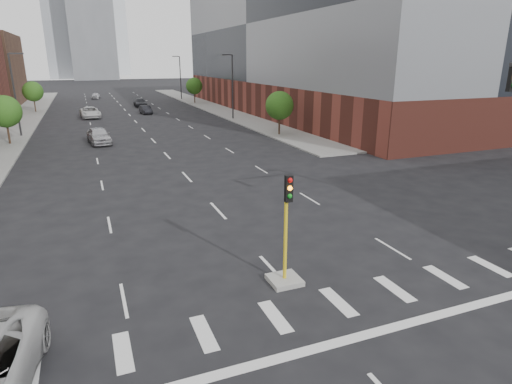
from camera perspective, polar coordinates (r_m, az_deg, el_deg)
sidewalk_left_far at (r=79.40m, az=-28.06°, el=9.27°), size 5.00×92.00×0.15m
sidewalk_right_far at (r=81.85m, az=-6.43°, el=11.34°), size 5.00×92.00×0.15m
building_right_main at (r=73.97m, az=7.95°, el=19.14°), size 24.00×70.00×22.00m
tower_mid at (r=205.07m, az=-21.15°, el=20.00°), size 18.00×18.00×44.00m
median_traffic_signal at (r=16.73m, az=3.93°, el=-9.07°), size 1.20×1.20×4.40m
streetlight_right_a at (r=62.87m, az=-3.23°, el=14.17°), size 1.60×0.22×9.07m
streetlight_right_b at (r=96.66m, az=-10.11°, el=15.02°), size 1.60×0.22×9.07m
streetlight_left at (r=55.04m, az=-29.44°, el=11.60°), size 1.60×0.22×9.07m
tree_left_near at (r=50.31m, az=-30.50°, el=9.24°), size 3.20×3.20×4.85m
tree_left_far at (r=80.01m, az=-27.61°, el=11.79°), size 3.20×3.20×4.85m
tree_right_near at (r=49.30m, az=3.16°, el=11.44°), size 3.20×3.20×4.85m
tree_right_far at (r=87.13m, az=-8.25°, el=13.82°), size 3.20×3.20×4.85m
car_near_left at (r=47.49m, az=-20.22°, el=7.08°), size 2.60×5.19×1.70m
car_mid_right at (r=72.16m, az=-14.51°, el=10.59°), size 1.75×4.13×1.32m
car_far_left at (r=69.51m, az=-21.24°, el=9.86°), size 3.06×5.95×1.60m
car_deep_right at (r=83.48m, az=-15.19°, el=11.43°), size 2.07×5.09×1.48m
car_distant at (r=103.61m, az=-20.60°, el=11.93°), size 2.05×4.04×1.32m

